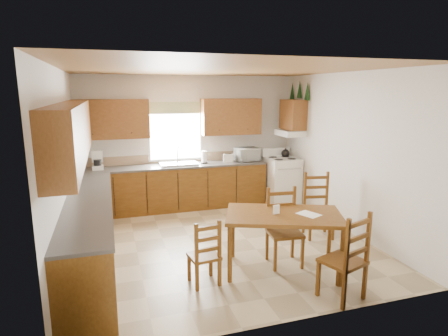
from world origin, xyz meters
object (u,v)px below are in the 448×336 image
object	(u,v)px
dining_table	(283,242)
chair_near_right	(343,255)
chair_far_right	(319,206)
chair_near_left	(204,252)
stove	(281,181)
chair_far_left	(285,228)
microwave	(247,154)

from	to	relation	value
dining_table	chair_near_right	size ratio (longest dim) A/B	1.42
chair_far_right	chair_near_left	bearing A→B (deg)	-144.41
stove	chair_near_right	world-z (taller)	chair_near_right
chair_near_left	chair_near_right	world-z (taller)	chair_near_right
chair_near_left	chair_near_right	bearing A→B (deg)	143.72
stove	chair_near_left	bearing A→B (deg)	-131.50
stove	chair_far_right	size ratio (longest dim) A/B	0.92
chair_near_right	chair_far_left	world-z (taller)	chair_far_left
chair_near_right	chair_far_right	distance (m)	1.90
microwave	chair_near_left	bearing A→B (deg)	-128.05
chair_far_left	chair_far_right	xyz separation A→B (m)	(1.00, 0.76, -0.00)
chair_near_left	chair_near_right	distance (m)	1.66
dining_table	chair_near_right	distance (m)	0.90
chair_far_left	chair_far_right	distance (m)	1.25
microwave	chair_far_right	world-z (taller)	microwave
dining_table	chair_near_left	world-z (taller)	chair_near_left
chair_near_left	chair_far_right	distance (m)	2.39
dining_table	chair_far_left	xyz separation A→B (m)	(0.11, 0.16, 0.13)
stove	chair_far_left	bearing A→B (deg)	-116.02
stove	chair_far_right	bearing A→B (deg)	-98.65
microwave	chair_far_left	bearing A→B (deg)	-109.44
stove	dining_table	xyz separation A→B (m)	(-1.36, -2.85, -0.08)
chair_near_right	chair_far_right	size ratio (longest dim) A/B	1.00
chair_near_right	chair_far_right	bearing A→B (deg)	-131.73
microwave	chair_far_right	bearing A→B (deg)	-87.39
dining_table	chair_near_right	world-z (taller)	chair_near_right
stove	microwave	xyz separation A→B (m)	(-0.70, 0.26, 0.58)
chair_near_left	chair_far_left	size ratio (longest dim) A/B	0.80
chair_far_left	dining_table	bearing A→B (deg)	-116.92
microwave	dining_table	bearing A→B (deg)	-110.79
chair_near_left	dining_table	bearing A→B (deg)	173.71
chair_near_left	microwave	bearing A→B (deg)	-126.79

